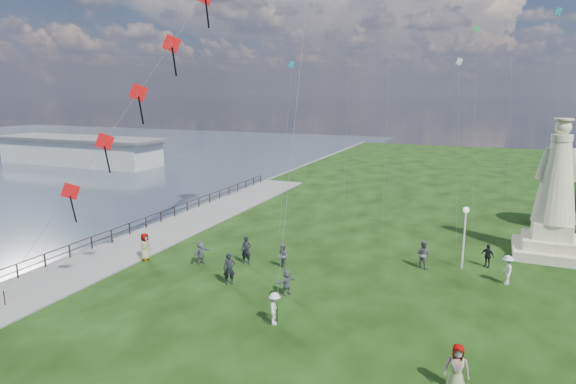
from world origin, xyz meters
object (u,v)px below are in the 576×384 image
at_px(pier_pavilion, 79,150).
at_px(person_2, 275,309).
at_px(person_10, 145,247).
at_px(person_11, 286,282).
at_px(person_4, 457,368).
at_px(person_9, 487,256).
at_px(person_0, 229,269).
at_px(person_5, 201,252).
at_px(statue, 554,206).
at_px(person_7, 423,254).
at_px(person_8, 507,270).
at_px(person_6, 246,250).
at_px(person_1, 283,256).
at_px(lamppost, 465,224).

relative_size(pier_pavilion, person_2, 18.46).
distance_m(person_10, person_11, 11.18).
height_order(pier_pavilion, person_4, pier_pavilion).
relative_size(person_2, person_9, 1.05).
height_order(person_0, person_9, person_0).
bearing_deg(person_5, person_2, -117.61).
height_order(statue, person_0, statue).
height_order(person_5, person_11, person_5).
distance_m(person_7, person_8, 5.03).
relative_size(person_0, person_5, 1.23).
xyz_separation_m(pier_pavilion, person_6, (47.28, -32.24, -0.90)).
distance_m(statue, person_11, 19.65).
height_order(person_6, person_11, person_6).
height_order(person_1, person_2, person_2).
height_order(lamppost, person_6, lamppost).
height_order(person_5, person_10, person_10).
xyz_separation_m(person_1, person_6, (-2.55, -0.15, 0.13)).
bearing_deg(person_1, person_9, 55.34).
xyz_separation_m(statue, person_10, (-25.39, -11.51, -2.64)).
relative_size(person_4, person_6, 1.01).
relative_size(person_7, person_9, 1.19).
bearing_deg(statue, person_6, -151.83).
xyz_separation_m(person_6, person_8, (15.82, 2.82, -0.05)).
bearing_deg(person_4, person_11, 142.28).
bearing_deg(lamppost, person_11, -137.38).
distance_m(pier_pavilion, statue, 69.81).
distance_m(person_1, person_9, 13.30).
bearing_deg(statue, person_11, -136.34).
xyz_separation_m(person_4, person_6, (-13.75, 9.28, -0.01)).
xyz_separation_m(person_2, person_6, (-5.19, 7.02, 0.13)).
bearing_deg(person_11, statue, 163.73).
xyz_separation_m(person_1, person_5, (-5.33, -1.31, -0.03)).
bearing_deg(person_10, person_5, -77.31).
bearing_deg(lamppost, person_0, -147.33).
xyz_separation_m(lamppost, person_1, (-10.71, -4.42, -2.13)).
xyz_separation_m(pier_pavilion, person_2, (52.48, -39.26, -1.03)).
relative_size(person_1, person_7, 0.88).
bearing_deg(person_0, person_7, 7.62).
relative_size(statue, person_10, 5.07).
relative_size(lamppost, person_10, 2.19).
bearing_deg(pier_pavilion, person_8, -24.99).
bearing_deg(person_5, person_4, -107.44).
bearing_deg(person_0, person_1, 35.17).
bearing_deg(person_1, person_6, -144.90).
relative_size(pier_pavilion, person_5, 19.16).
relative_size(person_4, person_5, 1.21).
bearing_deg(person_8, person_0, -76.50).
height_order(person_1, person_10, person_10).
height_order(person_7, person_9, person_7).
xyz_separation_m(person_0, person_4, (13.07, -5.78, -0.02)).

